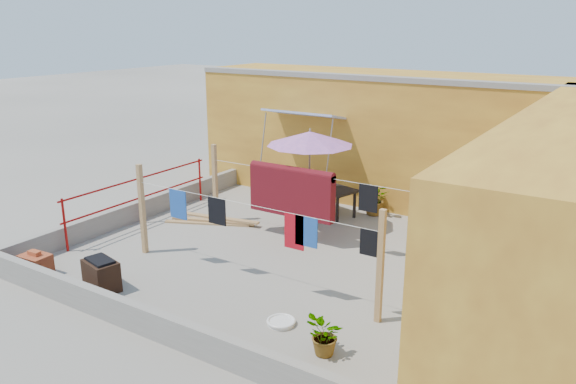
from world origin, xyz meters
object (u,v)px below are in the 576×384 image
object	(u,v)px
brick_stack	(36,264)
white_basin	(281,322)
water_jug_b	(493,281)
patio_umbrella	(310,139)
water_jug_a	(505,262)
green_hose	(466,233)
plant_back_a	(376,199)
brazier	(101,275)
outdoor_table	(326,189)

from	to	relation	value
brick_stack	white_basin	distance (m)	4.79
water_jug_b	patio_umbrella	bearing A→B (deg)	168.33
water_jug_a	green_hose	distance (m)	1.78
brick_stack	water_jug_b	xyz separation A→B (m)	(7.08, 3.90, -0.06)
patio_umbrella	plant_back_a	distance (m)	2.46
water_jug_b	green_hose	size ratio (longest dim) A/B	0.56
brick_stack	white_basin	bearing A→B (deg)	11.11
brazier	water_jug_a	distance (m)	7.24
white_basin	brazier	bearing A→B (deg)	-168.06
brick_stack	brazier	size ratio (longest dim) A/B	0.78
water_jug_b	plant_back_a	world-z (taller)	plant_back_a
brick_stack	green_hose	distance (m)	8.63
white_basin	water_jug_a	distance (m)	4.58
brazier	plant_back_a	bearing A→B (deg)	69.64
white_basin	green_hose	distance (m)	5.46
brick_stack	water_jug_a	bearing A→B (deg)	34.30
brick_stack	water_jug_b	world-z (taller)	brick_stack
green_hose	white_basin	bearing A→B (deg)	-103.62
outdoor_table	plant_back_a	distance (m)	1.19
outdoor_table	brazier	world-z (taller)	outdoor_table
plant_back_a	water_jug_a	bearing A→B (deg)	-25.34
outdoor_table	water_jug_a	distance (m)	4.46
white_basin	water_jug_a	bearing A→B (deg)	58.58
brick_stack	water_jug_a	world-z (taller)	brick_stack
white_basin	plant_back_a	size ratio (longest dim) A/B	0.57
outdoor_table	brick_stack	world-z (taller)	outdoor_table
brazier	brick_stack	bearing A→B (deg)	-170.70
brazier	plant_back_a	size ratio (longest dim) A/B	0.90
water_jug_a	water_jug_b	world-z (taller)	water_jug_a
patio_umbrella	brazier	distance (m)	5.05
outdoor_table	water_jug_a	size ratio (longest dim) A/B	4.89
white_basin	water_jug_b	bearing A→B (deg)	51.30
green_hose	water_jug_b	bearing A→B (deg)	-64.58
green_hose	plant_back_a	world-z (taller)	plant_back_a
plant_back_a	outdoor_table	bearing A→B (deg)	-149.84
patio_umbrella	brick_stack	world-z (taller)	patio_umbrella
patio_umbrella	water_jug_b	world-z (taller)	patio_umbrella
outdoor_table	water_jug_a	world-z (taller)	outdoor_table
water_jug_a	water_jug_b	bearing A→B (deg)	-90.00
brick_stack	water_jug_b	distance (m)	8.09
brick_stack	plant_back_a	distance (m)	7.43
patio_umbrella	brazier	world-z (taller)	patio_umbrella
water_jug_b	green_hose	bearing A→B (deg)	115.42
patio_umbrella	brazier	size ratio (longest dim) A/B	3.16
outdoor_table	green_hose	distance (m)	3.30
patio_umbrella	white_basin	distance (m)	4.67
patio_umbrella	green_hose	size ratio (longest dim) A/B	4.11
water_jug_a	water_jug_b	distance (m)	0.93
brazier	green_hose	bearing A→B (deg)	53.09
white_basin	plant_back_a	xyz separation A→B (m)	(-0.92, 5.48, 0.35)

